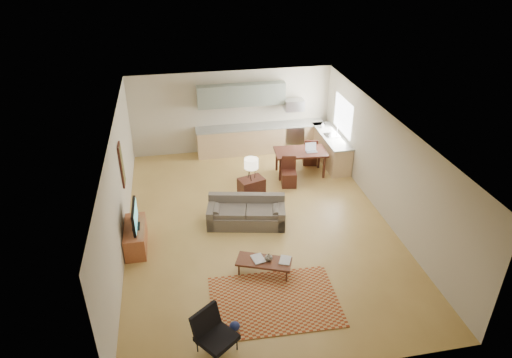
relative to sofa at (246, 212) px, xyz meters
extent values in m
plane|color=#B08A44|center=(0.29, -0.07, -0.35)|extent=(9.00, 9.00, 0.00)
plane|color=white|center=(0.29, -0.07, 2.35)|extent=(9.00, 9.00, 0.00)
plane|color=#BBB19A|center=(0.29, 4.43, 1.00)|extent=(6.50, 0.00, 6.50)
plane|color=#BBB19A|center=(0.29, -4.57, 1.00)|extent=(6.50, 0.00, 6.50)
plane|color=#BBB19A|center=(-2.96, -0.07, 1.00)|extent=(0.00, 9.00, 9.00)
plane|color=#BBB19A|center=(3.54, -0.07, 1.00)|extent=(0.00, 9.00, 9.00)
cube|color=#A5A8AD|center=(2.29, 4.11, 0.10)|extent=(0.62, 0.62, 0.90)
cube|color=#A5A8AD|center=(2.29, 4.13, 1.20)|extent=(0.62, 0.40, 0.35)
cube|color=slate|center=(0.59, 4.26, 1.60)|extent=(2.80, 0.34, 0.70)
cube|color=white|center=(3.52, 2.93, 1.20)|extent=(0.02, 1.40, 1.05)
cube|color=#953516|center=(0.09, -2.82, -0.34)|extent=(2.63, 1.86, 0.02)
imported|color=maroon|center=(-0.18, -1.90, 0.02)|extent=(0.38, 0.43, 0.03)
imported|color=navy|center=(0.39, -1.98, 0.01)|extent=(0.46, 0.49, 0.02)
imported|color=black|center=(0.16, -1.94, 0.09)|extent=(0.23, 0.23, 0.17)
imported|color=beige|center=(3.12, 3.55, 0.66)|extent=(0.11, 0.11, 0.19)
camera|label=1|loc=(-1.56, -9.46, 6.31)|focal=32.00mm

